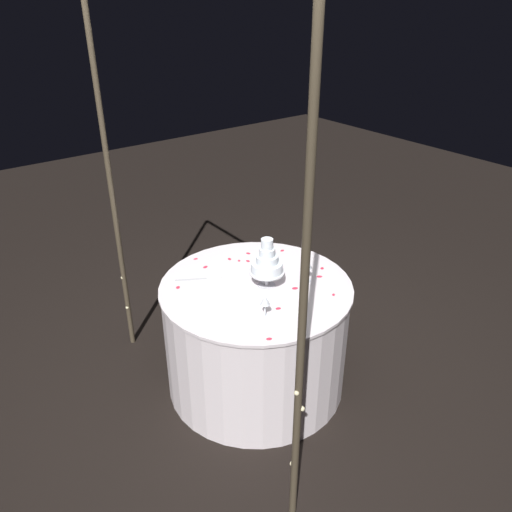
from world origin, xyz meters
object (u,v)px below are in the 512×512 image
object	(u,v)px
decorative_arch	(179,179)
tiered_cake	(267,263)
wine_glass_0	(262,252)
wine_glass_2	(307,264)
cake_knife	(201,279)
main_table	(256,335)
wine_glass_1	(265,302)

from	to	relation	value
decorative_arch	tiered_cake	xyz separation A→B (m)	(-0.05, -0.54, -0.64)
decorative_arch	wine_glass_0	distance (m)	0.98
wine_glass_2	cake_knife	world-z (taller)	wine_glass_2
main_table	wine_glass_0	distance (m)	0.56
main_table	tiered_cake	size ratio (longest dim) A/B	3.73
main_table	wine_glass_1	size ratio (longest dim) A/B	8.85
wine_glass_2	cake_knife	size ratio (longest dim) A/B	0.61
wine_glass_1	cake_knife	xyz separation A→B (m)	(0.57, 0.07, -0.10)
wine_glass_0	wine_glass_2	size ratio (longest dim) A/B	0.91
wine_glass_0	wine_glass_2	distance (m)	0.34
wine_glass_0	wine_glass_1	size ratio (longest dim) A/B	1.06
cake_knife	decorative_arch	bearing A→B (deg)	137.00
wine_glass_0	wine_glass_2	xyz separation A→B (m)	(-0.32, -0.11, 0.01)
main_table	wine_glass_1	world-z (taller)	wine_glass_1
tiered_cake	wine_glass_1	bearing A→B (deg)	139.70
tiered_cake	wine_glass_0	xyz separation A→B (m)	(0.21, -0.13, -0.05)
decorative_arch	wine_glass_0	size ratio (longest dim) A/B	17.19
main_table	wine_glass_0	world-z (taller)	wine_glass_0
decorative_arch	main_table	bearing A→B (deg)	-89.90
wine_glass_1	wine_glass_0	bearing A→B (deg)	-36.84
wine_glass_2	wine_glass_0	bearing A→B (deg)	18.36
wine_glass_2	cake_knife	xyz separation A→B (m)	(0.42, 0.52, -0.11)
tiered_cake	wine_glass_2	bearing A→B (deg)	-113.90
tiered_cake	wine_glass_1	xyz separation A→B (m)	(-0.26, 0.22, -0.06)
wine_glass_0	wine_glass_2	world-z (taller)	wine_glass_2
tiered_cake	wine_glass_0	world-z (taller)	tiered_cake
main_table	wine_glass_2	distance (m)	0.61
main_table	cake_knife	bearing A→B (deg)	41.53
decorative_arch	tiered_cake	world-z (taller)	decorative_arch
tiered_cake	wine_glass_1	size ratio (longest dim) A/B	2.37
tiered_cake	wine_glass_0	size ratio (longest dim) A/B	2.23
wine_glass_1	tiered_cake	bearing A→B (deg)	-40.30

